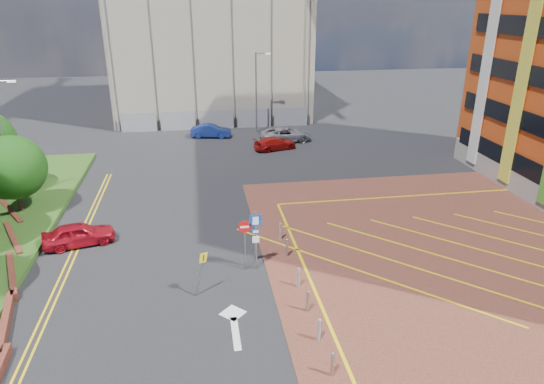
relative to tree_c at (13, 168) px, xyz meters
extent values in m
plane|color=black|center=(13.50, -10.00, -3.19)|extent=(140.00, 140.00, 0.00)
cube|color=brown|center=(27.50, -10.00, -3.18)|extent=(26.00, 26.00, 0.02)
cube|color=brown|center=(2.90, -12.00, -2.99)|extent=(1.25, 4.56, 0.40)
cube|color=brown|center=(1.90, -8.00, -2.99)|extent=(1.86, 4.43, 0.40)
cube|color=brown|center=(0.70, -4.00, -2.99)|extent=(2.29, 4.27, 0.40)
cube|color=brown|center=(-0.70, 0.00, -2.99)|extent=(2.69, 4.06, 0.40)
cylinder|color=#3D2B1C|center=(0.00, 0.00, -1.99)|extent=(0.36, 0.36, 1.80)
sphere|color=#103B0D|center=(0.00, 0.00, 0.01)|extent=(4.00, 4.00, 4.00)
cylinder|color=#9EA0A8|center=(-1.00, 2.00, 1.11)|extent=(0.16, 0.16, 8.00)
cylinder|color=#9EA0A8|center=(-0.40, 2.00, 4.99)|extent=(1.20, 0.10, 0.10)
cube|color=silver|center=(0.20, 2.00, 4.96)|extent=(0.50, 0.15, 0.12)
cylinder|color=#9EA0A8|center=(17.50, 18.00, 0.81)|extent=(0.16, 0.16, 8.00)
cylinder|color=#9EA0A8|center=(18.10, 18.00, 4.69)|extent=(1.20, 0.10, 0.10)
cube|color=silver|center=(18.70, 18.00, 4.66)|extent=(0.50, 0.15, 0.12)
cylinder|color=#9EA0A8|center=(14.00, -9.00, -1.59)|extent=(0.10, 0.10, 3.20)
cube|color=#093DA2|center=(14.00, -9.03, -0.44)|extent=(0.60, 0.04, 0.60)
cube|color=white|center=(14.00, -9.06, -0.44)|extent=(0.30, 0.02, 0.42)
cube|color=#093DA2|center=(14.00, -9.03, -1.04)|extent=(0.40, 0.04, 0.25)
cube|color=white|center=(14.00, -9.06, -1.04)|extent=(0.28, 0.02, 0.14)
cube|color=white|center=(14.00, -9.03, -1.49)|extent=(0.35, 0.04, 0.35)
cylinder|color=#9EA0A8|center=(13.45, -9.00, -1.84)|extent=(0.08, 0.08, 2.70)
cylinder|color=red|center=(13.45, -9.03, -0.74)|extent=(0.64, 0.04, 0.64)
cube|color=white|center=(13.45, -9.06, -0.74)|extent=(0.44, 0.02, 0.10)
cylinder|color=#9EA0A8|center=(11.13, -10.97, -2.09)|extent=(0.58, 0.08, 2.16)
cube|color=yellow|center=(11.35, -11.00, -1.19)|extent=(0.41, 0.41, 0.54)
cylinder|color=#9EA0A8|center=(15.80, -17.00, -2.72)|extent=(0.14, 0.14, 0.90)
cylinder|color=black|center=(15.80, -15.00, -2.72)|extent=(0.14, 0.14, 0.90)
cylinder|color=#9EA0A8|center=(15.80, -13.00, -2.72)|extent=(0.14, 0.14, 0.90)
cylinder|color=black|center=(15.80, -11.00, -2.72)|extent=(0.14, 0.14, 0.90)
cylinder|color=#9EA0A8|center=(15.80, -8.00, -2.72)|extent=(0.14, 0.14, 0.90)
cylinder|color=black|center=(15.80, -6.00, -2.72)|extent=(0.14, 0.14, 0.90)
cube|color=#A19884|center=(13.50, 30.00, 7.81)|extent=(21.20, 19.20, 22.00)
cube|color=gray|center=(14.50, 20.00, -2.19)|extent=(21.60, 0.06, 2.00)
imported|color=#A40E1B|center=(4.50, -4.85, -2.53)|extent=(4.14, 2.48, 1.32)
imported|color=navy|center=(12.76, 16.73, -2.55)|extent=(4.10, 2.06, 1.29)
imported|color=#980F0D|center=(18.38, 11.59, -2.62)|extent=(4.22, 2.65, 1.14)
imported|color=#9E9EA5|center=(19.81, 14.06, -2.51)|extent=(5.17, 2.84, 1.37)
camera|label=1|loc=(11.41, -30.53, 9.81)|focal=32.00mm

